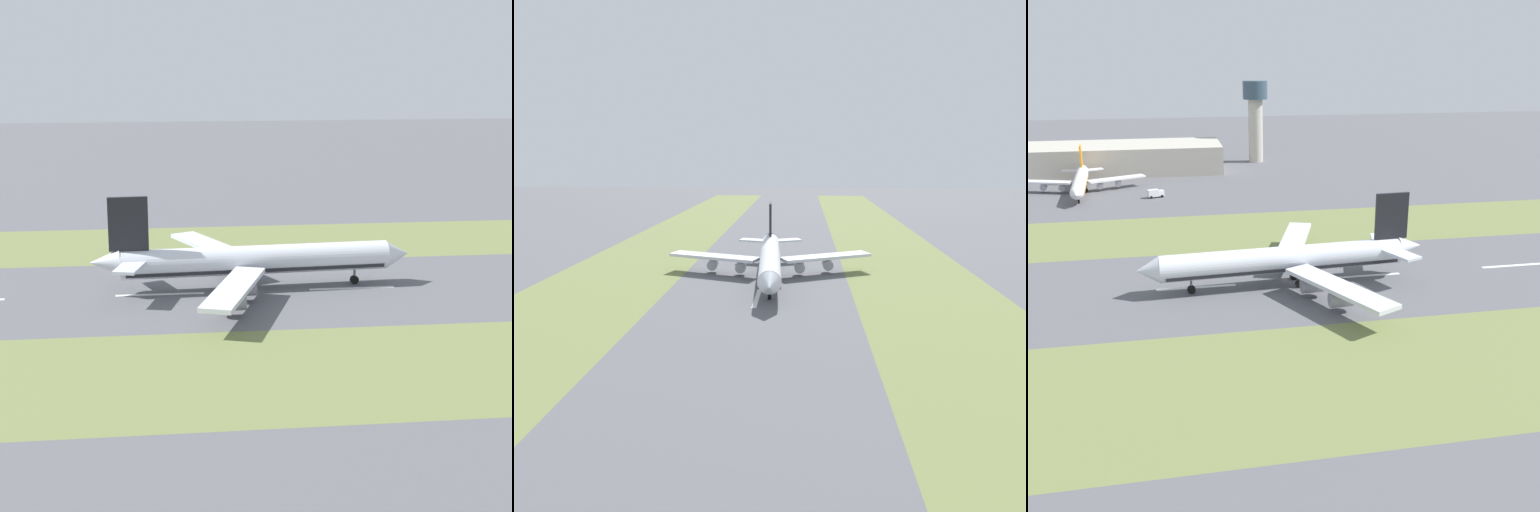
# 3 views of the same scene
# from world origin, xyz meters

# --- Properties ---
(ground_plane) EXTENTS (800.00, 800.00, 0.00)m
(ground_plane) POSITION_xyz_m (0.00, 0.00, 0.00)
(ground_plane) COLOR #56565B
(grass_median_west) EXTENTS (40.00, 600.00, 0.01)m
(grass_median_west) POSITION_xyz_m (-45.00, 0.00, 0.00)
(grass_median_west) COLOR olive
(grass_median_west) RESTS_ON ground
(grass_median_east) EXTENTS (40.00, 600.00, 0.01)m
(grass_median_east) POSITION_xyz_m (45.00, 0.00, 0.00)
(grass_median_east) COLOR olive
(grass_median_east) RESTS_ON ground
(centreline_dash_near) EXTENTS (1.20, 18.00, 0.01)m
(centreline_dash_near) POSITION_xyz_m (0.00, -57.83, 0.01)
(centreline_dash_near) COLOR silver
(centreline_dash_near) RESTS_ON ground
(centreline_dash_mid) EXTENTS (1.20, 18.00, 0.01)m
(centreline_dash_mid) POSITION_xyz_m (0.00, -17.83, 0.01)
(centreline_dash_mid) COLOR silver
(centreline_dash_mid) RESTS_ON ground
(centreline_dash_far) EXTENTS (1.20, 18.00, 0.01)m
(centreline_dash_far) POSITION_xyz_m (0.00, 22.17, 0.01)
(centreline_dash_far) COLOR silver
(centreline_dash_far) RESTS_ON ground
(airplane_main_jet) EXTENTS (64.03, 67.21, 20.20)m
(airplane_main_jet) POSITION_xyz_m (-1.98, 0.27, 6.02)
(airplane_main_jet) COLOR silver
(airplane_main_jet) RESTS_ON ground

